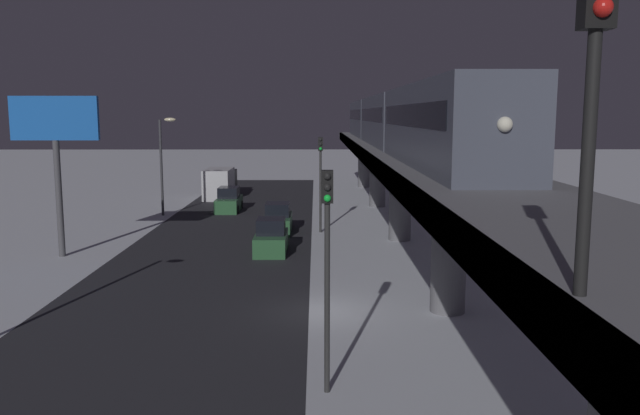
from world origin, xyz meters
The scene contains 13 objects.
ground_plane centered at (0.00, 0.00, 0.00)m, with size 240.00×240.00×0.00m, color silver.
avenue_asphalt centered at (5.84, 0.00, 0.00)m, with size 11.00×104.46×0.01m, color #28282D.
elevated_railway centered at (-5.18, 0.00, 4.98)m, with size 5.00×104.46×5.77m.
subway_train centered at (-5.27, -20.72, 7.55)m, with size 2.94×55.47×3.40m.
rail_signal centered at (-3.12, 17.61, 8.49)m, with size 0.36×0.41×4.00m.
sedan_green centered at (7.24, -27.39, 0.79)m, with size 1.91×4.64×1.97m.
sedan_green_2 centered at (2.64, -17.81, 0.80)m, with size 1.80×4.45×1.97m.
sedan_green_3 centered at (2.64, -11.29, 0.80)m, with size 1.80×4.02×1.97m.
box_truck centered at (9.24, -36.23, 1.35)m, with size 2.40×7.40×2.80m.
traffic_light_near centered at (-0.26, 7.57, 4.20)m, with size 0.32×0.44×6.40m.
traffic_light_mid centered at (-0.26, -17.60, 4.20)m, with size 0.32×0.44×6.40m.
commercial_billboard centered at (14.32, -10.30, 6.83)m, with size 4.80×0.36×8.90m.
street_lamp_far centered at (11.91, -25.00, 4.81)m, with size 1.35×0.44×7.65m.
Camera 1 is at (0.05, 25.02, 7.92)m, focal length 35.95 mm.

